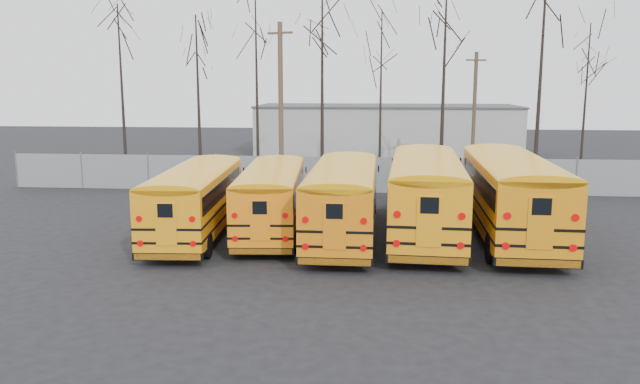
# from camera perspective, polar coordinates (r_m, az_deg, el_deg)

# --- Properties ---
(ground) EXTENTS (120.00, 120.00, 0.00)m
(ground) POSITION_cam_1_polar(r_m,az_deg,el_deg) (23.48, 2.34, -5.17)
(ground) COLOR black
(ground) RESTS_ON ground
(fence) EXTENTS (40.00, 0.04, 2.00)m
(fence) POSITION_cam_1_polar(r_m,az_deg,el_deg) (35.03, 3.30, 1.59)
(fence) COLOR gray
(fence) RESTS_ON ground
(distant_building) EXTENTS (22.00, 8.00, 4.00)m
(distant_building) POSITION_cam_1_polar(r_m,az_deg,el_deg) (54.80, 6.08, 5.69)
(distant_building) COLOR #A9A9A4
(distant_building) RESTS_ON ground
(bus_a) EXTENTS (2.95, 10.40, 2.88)m
(bus_a) POSITION_cam_1_polar(r_m,az_deg,el_deg) (25.48, -11.20, -0.25)
(bus_a) COLOR black
(bus_a) RESTS_ON ground
(bus_b) EXTENTS (3.01, 10.17, 2.81)m
(bus_b) POSITION_cam_1_polar(r_m,az_deg,el_deg) (25.67, -4.41, -0.10)
(bus_b) COLOR black
(bus_b) RESTS_ON ground
(bus_c) EXTENTS (2.60, 10.92, 3.05)m
(bus_c) POSITION_cam_1_polar(r_m,az_deg,el_deg) (24.59, 2.17, -0.21)
(bus_c) COLOR black
(bus_c) RESTS_ON ground
(bus_d) EXTENTS (3.37, 11.97, 3.31)m
(bus_d) POSITION_cam_1_polar(r_m,az_deg,el_deg) (25.33, 9.64, 0.32)
(bus_d) COLOR black
(bus_d) RESTS_ON ground
(bus_e) EXTENTS (3.12, 12.09, 3.36)m
(bus_e) POSITION_cam_1_polar(r_m,az_deg,el_deg) (25.84, 17.01, 0.27)
(bus_e) COLOR black
(bus_e) RESTS_ON ground
(utility_pole_left) EXTENTS (1.61, 0.82, 9.63)m
(utility_pole_left) POSITION_cam_1_polar(r_m,az_deg,el_deg) (38.09, -3.61, 8.24)
(utility_pole_left) COLOR brown
(utility_pole_left) RESTS_ON ground
(utility_pole_right) EXTENTS (1.38, 0.60, 8.07)m
(utility_pole_right) POSITION_cam_1_polar(r_m,az_deg,el_deg) (43.05, 13.91, 7.11)
(utility_pole_right) COLOR #4B3C2A
(utility_pole_right) RESTS_ON ground
(tree_0) EXTENTS (0.26, 0.26, 10.71)m
(tree_0) POSITION_cam_1_polar(r_m,az_deg,el_deg) (40.25, -17.63, 8.47)
(tree_0) COLOR black
(tree_0) RESTS_ON ground
(tree_1) EXTENTS (0.26, 0.26, 10.12)m
(tree_1) POSITION_cam_1_polar(r_m,az_deg,el_deg) (39.34, -11.06, 8.30)
(tree_1) COLOR black
(tree_1) RESTS_ON ground
(tree_2) EXTENTS (0.26, 0.26, 12.23)m
(tree_2) POSITION_cam_1_polar(r_m,az_deg,el_deg) (40.62, -5.81, 9.97)
(tree_2) COLOR black
(tree_2) RESTS_ON ground
(tree_3) EXTENTS (0.26, 0.26, 12.17)m
(tree_3) POSITION_cam_1_polar(r_m,az_deg,el_deg) (38.67, 0.20, 9.98)
(tree_3) COLOR black
(tree_3) RESTS_ON ground
(tree_4) EXTENTS (0.26, 0.26, 10.26)m
(tree_4) POSITION_cam_1_polar(r_m,az_deg,el_deg) (37.69, 5.56, 8.47)
(tree_4) COLOR black
(tree_4) RESTS_ON ground
(tree_5) EXTENTS (0.26, 0.26, 11.29)m
(tree_5) POSITION_cam_1_polar(r_m,az_deg,el_deg) (37.57, 11.21, 9.11)
(tree_5) COLOR black
(tree_5) RESTS_ON ground
(tree_6) EXTENTS (0.26, 0.26, 12.90)m
(tree_6) POSITION_cam_1_polar(r_m,az_deg,el_deg) (37.70, 19.51, 9.95)
(tree_6) COLOR black
(tree_6) RESTS_ON ground
(tree_7) EXTENTS (0.26, 0.26, 9.41)m
(tree_7) POSITION_cam_1_polar(r_m,az_deg,el_deg) (39.31, 23.05, 7.16)
(tree_7) COLOR black
(tree_7) RESTS_ON ground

